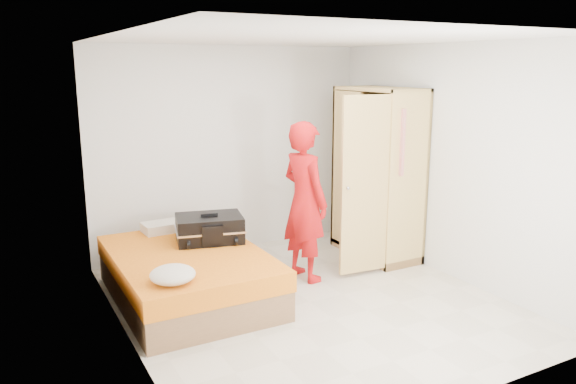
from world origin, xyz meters
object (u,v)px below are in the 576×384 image
bed (188,275)px  suitcase (210,228)px  person (305,202)px  wardrobe (376,178)px  round_cushion (173,275)px

bed → suitcase: bearing=37.1°
bed → person: 1.49m
person → wardrobe: bearing=-87.9°
person → suitcase: 1.08m
bed → suitcase: (0.34, 0.26, 0.39)m
suitcase → round_cushion: suitcase is taller
wardrobe → round_cushion: size_ratio=5.26×
round_cushion → suitcase: bearing=54.1°
suitcase → round_cushion: size_ratio=2.05×
wardrobe → round_cushion: bearing=-162.4°
person → round_cushion: person is taller
wardrobe → suitcase: bearing=178.0°
person → round_cushion: size_ratio=4.45×
wardrobe → suitcase: wardrobe is taller
bed → person: person is taller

